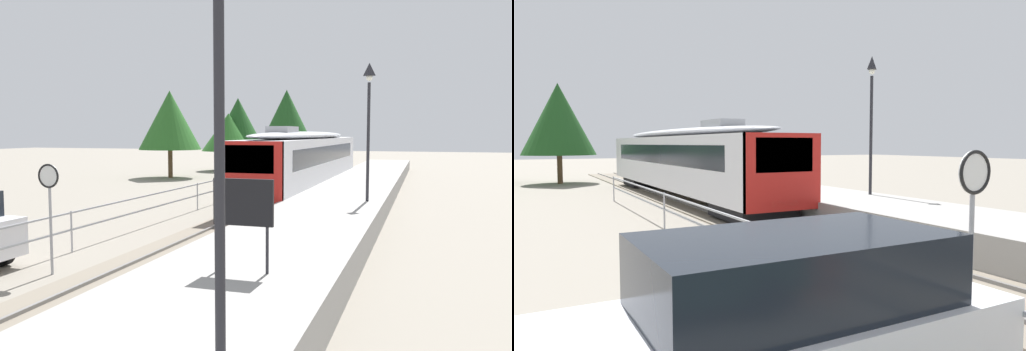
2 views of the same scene
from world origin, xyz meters
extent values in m
plane|color=gray|center=(-3.00, 22.00, 0.00)|extent=(160.00, 160.00, 0.00)
cube|color=slate|center=(0.00, 22.00, 0.03)|extent=(3.20, 60.00, 0.06)
cube|color=slate|center=(-0.72, 22.00, 0.10)|extent=(0.08, 60.00, 0.08)
cube|color=slate|center=(0.72, 22.00, 0.10)|extent=(0.08, 60.00, 0.08)
cube|color=silver|center=(0.00, 28.94, 1.96)|extent=(2.80, 20.64, 2.55)
cube|color=red|center=(0.00, 18.72, 1.96)|extent=(2.80, 0.24, 2.55)
cube|color=black|center=(0.00, 18.64, 2.53)|extent=(2.13, 0.08, 1.12)
cube|color=black|center=(0.00, 28.94, 2.37)|extent=(2.82, 17.34, 0.92)
ellipsoid|color=#9EA0A5|center=(0.00, 28.94, 3.42)|extent=(2.69, 19.81, 0.44)
cube|color=#9EA0A5|center=(0.00, 23.78, 3.70)|extent=(1.10, 2.20, 0.36)
cube|color=#EAE5C6|center=(0.00, 18.65, 0.97)|extent=(1.00, 0.10, 0.20)
cube|color=black|center=(0.00, 21.02, 0.42)|extent=(2.24, 3.20, 0.55)
cube|color=black|center=(0.00, 36.86, 0.42)|extent=(2.24, 3.20, 0.55)
cube|color=#999691|center=(3.25, 22.00, 0.45)|extent=(3.90, 60.00, 0.90)
cylinder|color=#232328|center=(4.54, 4.41, 3.20)|extent=(0.12, 0.12, 4.60)
cylinder|color=#232328|center=(4.54, 19.73, 3.20)|extent=(0.12, 0.12, 4.60)
pyramid|color=#232328|center=(4.54, 19.73, 6.00)|extent=(0.34, 0.34, 0.50)
sphere|color=silver|center=(4.54, 19.73, 5.68)|extent=(0.24, 0.24, 0.24)
cylinder|color=#232328|center=(2.92, 8.42, 1.35)|extent=(0.06, 0.06, 0.90)
cylinder|color=#232328|center=(3.88, 8.42, 1.35)|extent=(0.06, 0.06, 0.90)
cube|color=black|center=(3.40, 8.42, 2.25)|extent=(1.20, 0.08, 0.90)
cylinder|color=#9EA0A5|center=(-2.22, 9.81, 1.10)|extent=(0.07, 0.07, 2.20)
cylinder|color=white|center=(-2.22, 9.79, 2.50)|extent=(0.60, 0.03, 0.60)
torus|color=black|center=(-2.22, 9.78, 2.50)|extent=(0.61, 0.05, 0.61)
cube|color=#9EA0A5|center=(-3.30, 12.00, 1.20)|extent=(0.05, 36.00, 0.05)
cube|color=#9EA0A5|center=(-3.30, 12.00, 0.69)|extent=(0.05, 36.00, 0.05)
cylinder|color=#9EA0A5|center=(-3.30, 12.00, 0.62)|extent=(0.06, 0.06, 1.25)
cylinder|color=#9EA0A5|center=(-3.30, 21.00, 0.62)|extent=(0.06, 0.06, 1.25)
cylinder|color=#9EA0A5|center=(-3.30, 30.00, 0.62)|extent=(0.06, 0.06, 1.25)
cylinder|color=black|center=(-4.09, 10.11, 0.36)|extent=(0.72, 0.24, 0.72)
cylinder|color=brown|center=(-10.46, 46.13, 1.05)|extent=(0.36, 0.36, 2.10)
cone|color=#1E4C1E|center=(-10.46, 46.13, 4.49)|extent=(5.03, 5.03, 4.77)
cylinder|color=brown|center=(-4.75, 42.63, 1.04)|extent=(0.36, 0.36, 2.07)
cone|color=#1E4C1E|center=(-4.75, 42.63, 4.65)|extent=(5.08, 5.08, 5.16)
cylinder|color=brown|center=(-10.94, 44.82, 0.93)|extent=(0.36, 0.36, 1.87)
cone|color=#286023|center=(-10.94, 44.82, 3.62)|extent=(5.05, 5.05, 3.51)
cylinder|color=brown|center=(-12.61, 36.30, 1.12)|extent=(0.36, 0.36, 2.24)
cone|color=#286023|center=(-12.61, 36.30, 4.56)|extent=(4.94, 4.94, 4.64)
camera|label=1|loc=(6.69, -0.87, 3.57)|focal=36.60mm
camera|label=2|loc=(-7.72, 5.54, 2.89)|focal=32.99mm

